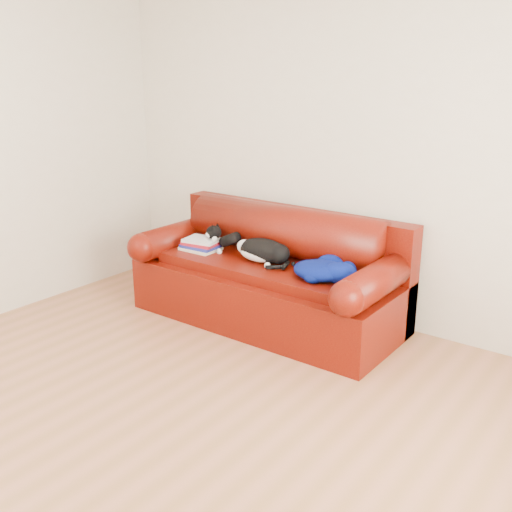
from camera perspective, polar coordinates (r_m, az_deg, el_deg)
The scene contains 7 objects.
ground at distance 3.55m, azimuth -7.77°, elevation -15.50°, with size 4.50×4.50×0.00m, color #93623A.
room_shell at distance 2.92m, azimuth -7.12°, elevation 12.30°, with size 4.52×4.02×2.61m.
sofa_base at distance 4.72m, azimuth 1.05°, elevation -3.46°, with size 2.10×0.90×0.50m.
sofa_back at distance 4.81m, azimuth 2.77°, elevation 0.77°, with size 2.10×1.01×0.88m.
book_stack at distance 4.90m, azimuth -5.23°, elevation 1.12°, with size 0.30×0.25×0.10m.
cat at distance 4.57m, azimuth 0.61°, elevation 0.48°, with size 0.62×0.27×0.23m.
blanket at distance 4.25m, azimuth 6.47°, elevation -1.26°, with size 0.56×0.46×0.15m.
Camera 1 is at (2.13, -2.08, 1.92)m, focal length 42.00 mm.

